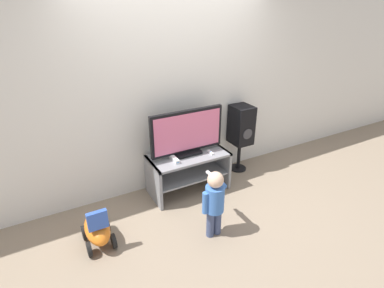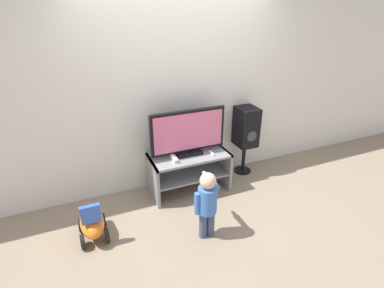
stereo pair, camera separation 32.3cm
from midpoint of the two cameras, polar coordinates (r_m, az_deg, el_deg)
ground_plane at (r=3.92m, az=3.29°, el=-10.54°), size 16.00×16.00×0.00m
wall_back at (r=3.84m, az=-0.14°, el=10.35°), size 10.00×0.06×2.60m
tv_stand at (r=3.92m, az=1.78°, el=-4.43°), size 1.03×0.51×0.53m
television at (r=3.73m, az=1.73°, el=2.06°), size 0.98×0.20×0.59m
game_console at (r=3.69m, az=-0.96°, el=-2.80°), size 0.05×0.20×0.05m
remote_primary at (r=3.86m, az=6.15°, el=-1.81°), size 0.04×0.13×0.03m
child at (r=3.14m, az=5.91°, el=-10.61°), size 0.30×0.45×0.78m
speaker_tower at (r=4.30m, az=12.38°, el=2.85°), size 0.27×0.32×1.00m
ride_on_toy at (r=3.39m, az=-15.85°, el=-14.30°), size 0.29×0.49×0.49m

